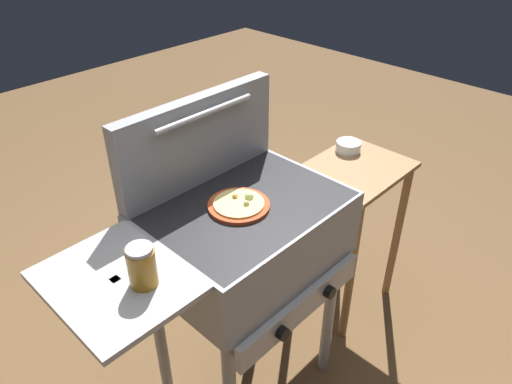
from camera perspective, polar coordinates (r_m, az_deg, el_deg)
ground_plane at (r=2.18m, az=-0.98°, el=-21.22°), size 8.00×8.00×0.00m
grill at (r=1.61m, az=-1.47°, el=-5.83°), size 0.96×0.53×0.90m
grill_lid_open at (r=1.60m, az=-6.84°, el=6.16°), size 0.63×0.08×0.30m
pizza_cheese at (r=1.52m, az=-2.11°, el=-1.42°), size 0.20×0.20×0.04m
sauce_jar at (r=1.25m, az=-13.37°, el=-8.55°), size 0.07×0.07×0.12m
prep_table at (r=2.17m, az=11.21°, el=-1.97°), size 0.44×0.36×0.76m
topping_bowl_near at (r=2.16m, az=10.90°, el=5.30°), size 0.11×0.11×0.04m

